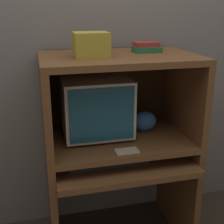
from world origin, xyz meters
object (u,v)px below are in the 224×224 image
keyboard (107,161)px  snack_bag (144,121)px  book_stack (146,47)px  crt_monitor (95,105)px  mouse (154,157)px  storage_box (91,45)px

keyboard → snack_bag: bearing=31.9°
book_stack → crt_monitor: bearing=177.8°
snack_bag → mouse: bearing=-90.2°
crt_monitor → snack_bag: crt_monitor is taller
keyboard → storage_box: storage_box is taller
keyboard → snack_bag: 0.38m
keyboard → mouse: (0.29, -0.02, 0.00)m
mouse → book_stack: (0.00, 0.21, 0.64)m
keyboard → mouse: mouse is taller
snack_bag → book_stack: 0.48m
keyboard → snack_bag: snack_bag is taller
keyboard → storage_box: 0.69m
storage_box → mouse: bearing=-18.6°
storage_box → book_stack: bearing=14.5°
crt_monitor → snack_bag: 0.35m
crt_monitor → mouse: (0.32, -0.23, -0.29)m
book_stack → storage_box: bearing=-165.5°
mouse → snack_bag: bearing=89.8°
mouse → book_stack: bearing=89.8°
storage_box → crt_monitor: bearing=70.2°
crt_monitor → mouse: bearing=-35.2°
crt_monitor → storage_box: size_ratio=2.16×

